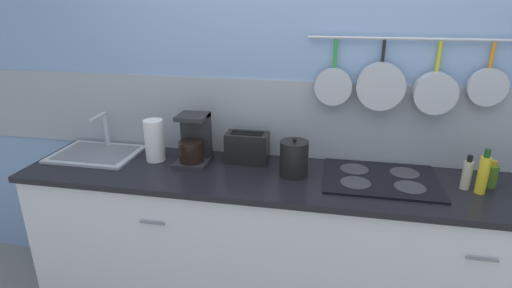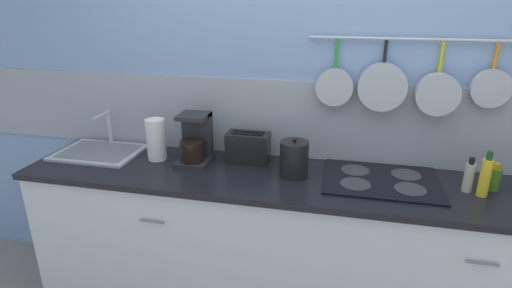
# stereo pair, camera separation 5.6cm
# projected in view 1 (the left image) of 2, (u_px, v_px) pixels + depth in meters

# --- Properties ---
(wall_back) EXTENTS (7.20, 0.16, 2.60)m
(wall_back) POSITION_uv_depth(u_px,v_px,m) (318.00, 102.00, 2.35)
(wall_back) COLOR #84A3CC
(wall_back) RESTS_ON ground_plane
(cabinet_base) EXTENTS (3.21, 0.58, 0.90)m
(cabinet_base) POSITION_uv_depth(u_px,v_px,m) (307.00, 254.00, 2.32)
(cabinet_base) COLOR silver
(cabinet_base) RESTS_ON ground_plane
(countertop) EXTENTS (3.25, 0.60, 0.03)m
(countertop) POSITION_uv_depth(u_px,v_px,m) (311.00, 182.00, 2.16)
(countertop) COLOR black
(countertop) RESTS_ON cabinet_base
(sink_basin) EXTENTS (0.51, 0.38, 0.24)m
(sink_basin) POSITION_uv_depth(u_px,v_px,m) (97.00, 152.00, 2.48)
(sink_basin) COLOR #B7BABF
(sink_basin) RESTS_ON countertop
(paper_towel_roll) EXTENTS (0.11, 0.11, 0.25)m
(paper_towel_roll) POSITION_uv_depth(u_px,v_px,m) (154.00, 140.00, 2.36)
(paper_towel_roll) COLOR white
(paper_towel_roll) RESTS_ON countertop
(coffee_maker) EXTENTS (0.19, 0.22, 0.29)m
(coffee_maker) POSITION_uv_depth(u_px,v_px,m) (194.00, 142.00, 2.34)
(coffee_maker) COLOR #262628
(coffee_maker) RESTS_ON countertop
(toaster) EXTENTS (0.27, 0.13, 0.18)m
(toaster) POSITION_uv_depth(u_px,v_px,m) (247.00, 147.00, 2.35)
(toaster) COLOR black
(toaster) RESTS_ON countertop
(kettle) EXTENTS (0.16, 0.16, 0.22)m
(kettle) POSITION_uv_depth(u_px,v_px,m) (294.00, 158.00, 2.17)
(kettle) COLOR black
(kettle) RESTS_ON countertop
(cooktop) EXTENTS (0.60, 0.45, 0.01)m
(cooktop) POSITION_uv_depth(u_px,v_px,m) (381.00, 179.00, 2.14)
(cooktop) COLOR black
(cooktop) RESTS_ON countertop
(bottle_hot_sauce) EXTENTS (0.05, 0.05, 0.18)m
(bottle_hot_sauce) POSITION_uv_depth(u_px,v_px,m) (467.00, 174.00, 2.02)
(bottle_hot_sauce) COLOR #BFB799
(bottle_hot_sauce) RESTS_ON countertop
(bottle_dish_soap) EXTENTS (0.05, 0.05, 0.23)m
(bottle_dish_soap) POSITION_uv_depth(u_px,v_px,m) (483.00, 174.00, 1.96)
(bottle_dish_soap) COLOR yellow
(bottle_dish_soap) RESTS_ON countertop
(bottle_olive_oil) EXTENTS (0.07, 0.07, 0.14)m
(bottle_olive_oil) POSITION_uv_depth(u_px,v_px,m) (491.00, 175.00, 2.05)
(bottle_olive_oil) COLOR #4C721E
(bottle_olive_oil) RESTS_ON countertop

